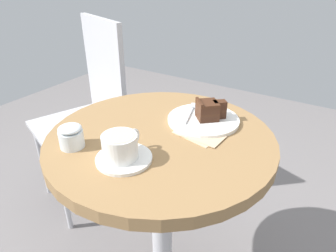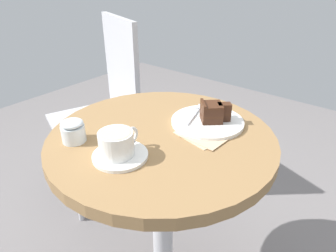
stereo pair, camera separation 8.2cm
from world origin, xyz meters
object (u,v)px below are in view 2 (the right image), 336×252
(cake_plate, at_px, (207,122))
(fork, at_px, (197,112))
(saucer, at_px, (120,155))
(cafe_chair, at_px, (108,100))
(sugar_pot, at_px, (73,131))
(coffee_cup, at_px, (117,143))
(napkin, at_px, (205,135))
(teaspoon, at_px, (122,144))
(cake_slice, at_px, (213,112))

(cake_plate, relative_size, fork, 1.45)
(saucer, xyz_separation_m, cafe_chair, (0.46, 0.60, -0.17))
(sugar_pot, bearing_deg, coffee_cup, -81.58)
(napkin, bearing_deg, coffee_cup, 153.95)
(napkin, bearing_deg, fork, 45.49)
(fork, xyz_separation_m, sugar_pot, (-0.34, 0.17, 0.02))
(cake_plate, bearing_deg, fork, 67.60)
(cake_plate, distance_m, sugar_pot, 0.39)
(cake_plate, xyz_separation_m, cafe_chair, (0.17, 0.68, -0.17))
(cafe_chair, relative_size, sugar_pot, 14.30)
(fork, height_order, napkin, fork)
(cake_plate, bearing_deg, sugar_pot, 144.23)
(coffee_cup, distance_m, cafe_chair, 0.78)
(coffee_cup, relative_size, cake_plate, 0.54)
(coffee_cup, xyz_separation_m, sugar_pot, (-0.02, 0.15, -0.01))
(coffee_cup, height_order, teaspoon, coffee_cup)
(cafe_chair, xyz_separation_m, sugar_pot, (-0.49, -0.45, 0.19))
(teaspoon, xyz_separation_m, cafe_chair, (0.43, 0.57, -0.17))
(fork, bearing_deg, teaspoon, 153.44)
(cake_slice, bearing_deg, napkin, -164.04)
(coffee_cup, relative_size, sugar_pot, 1.83)
(fork, relative_size, napkin, 1.02)
(saucer, height_order, sugar_pot, sugar_pot)
(teaspoon, distance_m, fork, 0.28)
(coffee_cup, relative_size, napkin, 0.80)
(cake_plate, height_order, sugar_pot, sugar_pot)
(teaspoon, xyz_separation_m, sugar_pot, (-0.06, 0.13, 0.02))
(coffee_cup, relative_size, cafe_chair, 0.13)
(coffee_cup, height_order, cake_plate, coffee_cup)
(fork, height_order, cafe_chair, cafe_chair)
(fork, xyz_separation_m, napkin, (-0.09, -0.09, -0.01))
(saucer, distance_m, teaspoon, 0.05)
(saucer, bearing_deg, cake_slice, -16.15)
(napkin, bearing_deg, teaspoon, 144.42)
(saucer, height_order, cafe_chair, cafe_chair)
(coffee_cup, distance_m, fork, 0.32)
(sugar_pot, bearing_deg, cafe_chair, 42.42)
(cake_slice, distance_m, cafe_chair, 0.74)
(coffee_cup, bearing_deg, cafe_chair, 52.05)
(saucer, height_order, cake_slice, cake_slice)
(sugar_pot, bearing_deg, teaspoon, -64.21)
(fork, height_order, sugar_pot, sugar_pot)
(napkin, distance_m, sugar_pot, 0.37)
(cake_plate, xyz_separation_m, napkin, (-0.07, -0.03, -0.00))
(teaspoon, relative_size, cake_slice, 1.02)
(coffee_cup, xyz_separation_m, cake_slice, (0.30, -0.09, -0.00))
(napkin, distance_m, cafe_chair, 0.77)
(napkin, height_order, cafe_chair, cafe_chair)
(cake_slice, xyz_separation_m, sugar_pot, (-0.33, 0.24, -0.01))
(fork, bearing_deg, saucer, 159.93)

